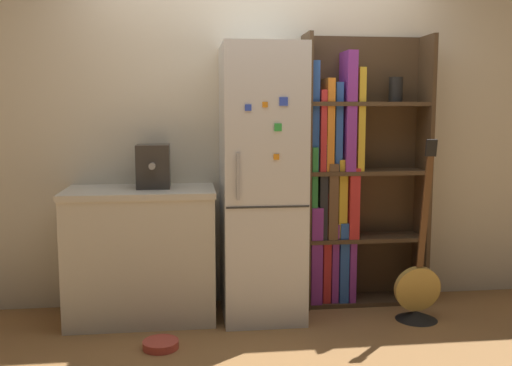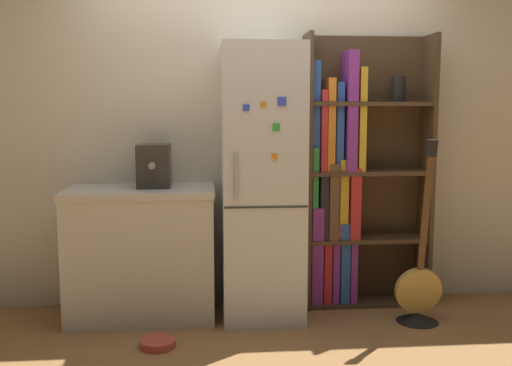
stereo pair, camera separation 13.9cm
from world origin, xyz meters
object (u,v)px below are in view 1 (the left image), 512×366
bookshelf (347,183)px  guitar (418,295)px  refrigerator (262,183)px  espresso_machine (153,166)px  pet_bowl (161,344)px

bookshelf → guitar: (0.39, -0.44, -0.72)m
refrigerator → espresso_machine: size_ratio=6.30×
pet_bowl → guitar: bearing=8.7°
espresso_machine → pet_bowl: size_ratio=1.35×
espresso_machine → guitar: size_ratio=0.24×
espresso_machine → guitar: (1.79, -0.34, -0.88)m
espresso_machine → refrigerator: bearing=-6.2°
bookshelf → espresso_machine: 1.41m
bookshelf → guitar: bearing=-48.7°
espresso_machine → pet_bowl: bearing=-84.9°
guitar → pet_bowl: bearing=-171.3°
pet_bowl → refrigerator: bearing=37.2°
espresso_machine → bookshelf: bearing=4.4°
refrigerator → espresso_machine: 0.76m
bookshelf → pet_bowl: (-1.35, -0.71, -0.88)m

